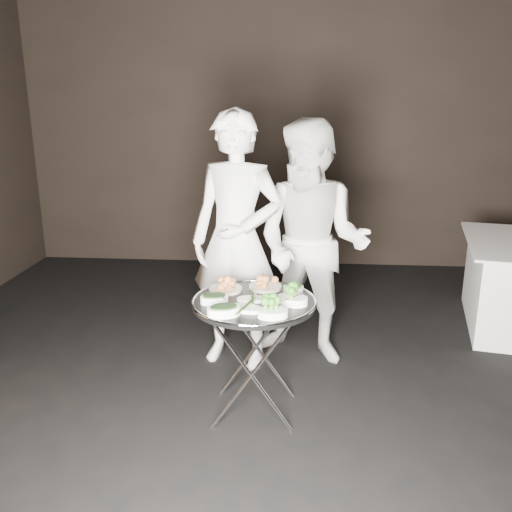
# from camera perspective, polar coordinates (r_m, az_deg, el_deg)

# --- Properties ---
(floor) EXTENTS (6.00, 7.00, 0.05)m
(floor) POSITION_cam_1_polar(r_m,az_deg,el_deg) (3.15, 3.65, -20.18)
(floor) COLOR black
(floor) RESTS_ON ground
(wall_back) EXTENTS (6.00, 0.05, 3.00)m
(wall_back) POSITION_cam_1_polar(r_m,az_deg,el_deg) (6.07, 4.50, 13.04)
(wall_back) COLOR black
(wall_back) RESTS_ON floor
(tray_stand) EXTENTS (0.48, 0.41, 0.71)m
(tray_stand) POSITION_cam_1_polar(r_m,az_deg,el_deg) (3.25, -0.21, -10.13)
(tray_stand) COLOR silver
(tray_stand) RESTS_ON floor
(serving_tray) EXTENTS (0.72, 0.72, 0.04)m
(serving_tray) POSITION_cam_1_polar(r_m,az_deg,el_deg) (3.12, -0.22, -4.89)
(serving_tray) COLOR black
(serving_tray) RESTS_ON tray_stand
(potato_plate_a) EXTENTS (0.20, 0.20, 0.07)m
(potato_plate_a) POSITION_cam_1_polar(r_m,az_deg,el_deg) (3.27, -3.24, -3.12)
(potato_plate_a) COLOR beige
(potato_plate_a) RESTS_ON serving_tray
(potato_plate_b) EXTENTS (0.20, 0.20, 0.07)m
(potato_plate_b) POSITION_cam_1_polar(r_m,az_deg,el_deg) (3.30, 0.98, -2.91)
(potato_plate_b) COLOR beige
(potato_plate_b) RESTS_ON serving_tray
(greens_bowl) EXTENTS (0.12, 0.12, 0.07)m
(greens_bowl) POSITION_cam_1_polar(r_m,az_deg,el_deg) (3.23, 3.96, -3.43)
(greens_bowl) COLOR white
(greens_bowl) RESTS_ON serving_tray
(asparagus_plate_a) EXTENTS (0.19, 0.12, 0.04)m
(asparagus_plate_a) POSITION_cam_1_polar(r_m,az_deg,el_deg) (3.11, -0.41, -4.47)
(asparagus_plate_a) COLOR white
(asparagus_plate_a) RESTS_ON serving_tray
(asparagus_plate_b) EXTENTS (0.22, 0.16, 0.04)m
(asparagus_plate_b) POSITION_cam_1_polar(r_m,az_deg,el_deg) (2.98, -1.05, -5.41)
(asparagus_plate_b) COLOR white
(asparagus_plate_b) RESTS_ON serving_tray
(spinach_bowl_a) EXTENTS (0.18, 0.15, 0.07)m
(spinach_bowl_a) POSITION_cam_1_polar(r_m,az_deg,el_deg) (3.08, -4.41, -4.43)
(spinach_bowl_a) COLOR white
(spinach_bowl_a) RESTS_ON serving_tray
(spinach_bowl_b) EXTENTS (0.21, 0.17, 0.07)m
(spinach_bowl_b) POSITION_cam_1_polar(r_m,az_deg,el_deg) (2.91, -3.43, -5.64)
(spinach_bowl_b) COLOR white
(spinach_bowl_b) RESTS_ON serving_tray
(broccoli_bowl_a) EXTENTS (0.20, 0.17, 0.07)m
(broccoli_bowl_a) POSITION_cam_1_polar(r_m,az_deg,el_deg) (3.06, 3.86, -4.49)
(broccoli_bowl_a) COLOR white
(broccoli_bowl_a) RESTS_ON serving_tray
(broccoli_bowl_b) EXTENTS (0.18, 0.14, 0.07)m
(broccoli_bowl_b) POSITION_cam_1_polar(r_m,az_deg,el_deg) (2.89, 1.77, -5.87)
(broccoli_bowl_b) COLOR white
(broccoli_bowl_b) RESTS_ON serving_tray
(serving_utensils) EXTENTS (0.57, 0.41, 0.01)m
(serving_utensils) POSITION_cam_1_polar(r_m,az_deg,el_deg) (3.17, 0.19, -3.53)
(serving_utensils) COLOR silver
(serving_utensils) RESTS_ON serving_tray
(waiter_left) EXTENTS (0.74, 0.58, 1.79)m
(waiter_left) POSITION_cam_1_polar(r_m,az_deg,el_deg) (3.72, -2.08, 1.52)
(waiter_left) COLOR white
(waiter_left) RESTS_ON floor
(waiter_right) EXTENTS (1.00, 0.89, 1.72)m
(waiter_right) POSITION_cam_1_polar(r_m,az_deg,el_deg) (3.80, 5.90, 1.19)
(waiter_right) COLOR white
(waiter_right) RESTS_ON floor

